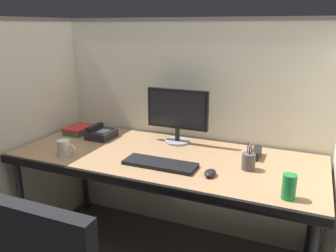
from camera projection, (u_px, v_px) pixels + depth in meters
The scene contains 12 objects.
cubicle_partition_rear at pixel (189, 129), 2.52m from camera, with size 2.21×0.06×1.57m.
cubicle_partition_left at pixel (30, 134), 2.42m from camera, with size 0.06×1.41×1.57m.
desk at pixel (164, 164), 2.15m from camera, with size 1.90×0.80×0.74m.
monitor_center at pixel (177, 112), 2.33m from camera, with size 0.43×0.17×0.37m.
keyboard_main at pixel (160, 164), 1.99m from camera, with size 0.43×0.15×0.02m, color black.
computer_mouse at pixel (210, 173), 1.85m from camera, with size 0.06×0.10×0.04m.
pen_cup at pixel (248, 161), 1.93m from camera, with size 0.08×0.08×0.16m.
coffee_mug at pixel (64, 148), 2.15m from camera, with size 0.13×0.08×0.09m.
soda_can at pixel (289, 187), 1.60m from camera, with size 0.07×0.07×0.12m, color #197233.
red_stapler at pixel (256, 153), 2.11m from camera, with size 0.04×0.15×0.06m, color black.
book_stack at pixel (79, 130), 2.59m from camera, with size 0.15×0.21×0.05m.
desk_phone at pixel (101, 133), 2.48m from camera, with size 0.17×0.19×0.09m.
Camera 1 is at (0.81, -1.54, 1.52)m, focal length 36.79 mm.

